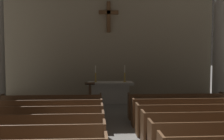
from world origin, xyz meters
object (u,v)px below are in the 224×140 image
(pew_left_row_6, at_px, (47,113))
(lectern, at_px, (90,96))
(pew_left_row_7, at_px, (52,107))
(pew_right_row_4, at_px, (209,128))
(candlestick_right, at_px, (125,76))
(pew_right_row_6, at_px, (185,111))
(pew_left_row_5, at_px, (41,121))
(pew_right_row_5, at_px, (196,119))
(pew_left_row_4, at_px, (34,131))
(pew_right_row_7, at_px, (176,106))
(column_right_second, at_px, (222,29))
(altar, at_px, (110,92))
(candlestick_left, at_px, (96,77))

(pew_left_row_6, xyz_separation_m, lectern, (1.34, 2.98, 0.07))
(pew_left_row_6, bearing_deg, pew_left_row_7, 90.00)
(pew_right_row_4, xyz_separation_m, candlestick_right, (-1.59, 6.16, 0.79))
(pew_left_row_6, distance_m, pew_right_row_6, 4.59)
(pew_left_row_5, height_order, pew_right_row_5, same)
(pew_left_row_5, xyz_separation_m, lectern, (1.34, 3.97, 0.07))
(pew_left_row_4, bearing_deg, lectern, 74.89)
(pew_right_row_5, xyz_separation_m, pew_right_row_7, (0.00, 1.98, 0.00))
(pew_right_row_4, bearing_deg, pew_right_row_6, 90.00)
(column_right_second, bearing_deg, pew_right_row_6, -130.11)
(pew_right_row_5, xyz_separation_m, altar, (-2.29, 5.17, 0.06))
(pew_right_row_7, relative_size, candlestick_left, 4.53)
(pew_left_row_4, relative_size, lectern, 3.12)
(lectern, bearing_deg, pew_left_row_7, -123.94)
(pew_right_row_6, bearing_deg, pew_right_row_7, 90.00)
(pew_right_row_4, bearing_deg, pew_left_row_6, 156.65)
(pew_left_row_6, distance_m, altar, 4.77)
(candlestick_right, bearing_deg, pew_right_row_4, -75.50)
(pew_right_row_6, height_order, lectern, lectern)
(pew_left_row_5, height_order, pew_right_row_6, same)
(pew_left_row_7, bearing_deg, altar, 54.30)
(pew_right_row_7, bearing_deg, column_right_second, 39.40)
(pew_left_row_5, xyz_separation_m, pew_right_row_7, (4.59, 1.98, 0.00))
(pew_right_row_6, xyz_separation_m, column_right_second, (2.71, 3.21, 3.01))
(pew_left_row_6, height_order, pew_right_row_4, same)
(pew_right_row_6, xyz_separation_m, candlestick_right, (-1.59, 4.18, 0.79))
(pew_left_row_6, xyz_separation_m, candlestick_right, (2.99, 4.18, 0.79))
(pew_left_row_4, height_order, pew_left_row_7, same)
(pew_left_row_5, height_order, pew_right_row_7, same)
(column_right_second, bearing_deg, lectern, -177.76)
(pew_left_row_6, xyz_separation_m, candlestick_left, (1.59, 4.18, 0.79))
(pew_right_row_5, bearing_deg, candlestick_right, 107.12)
(pew_right_row_7, xyz_separation_m, column_right_second, (2.71, 2.22, 3.01))
(pew_right_row_6, bearing_deg, pew_right_row_5, -90.00)
(pew_left_row_5, bearing_deg, pew_left_row_4, -90.00)
(pew_left_row_6, bearing_deg, pew_left_row_4, -90.00)
(lectern, bearing_deg, candlestick_left, 78.07)
(pew_right_row_4, bearing_deg, pew_right_row_5, 90.00)
(pew_right_row_4, bearing_deg, pew_left_row_7, 147.07)
(pew_left_row_5, xyz_separation_m, candlestick_left, (1.59, 5.17, 0.79))
(pew_left_row_5, distance_m, candlestick_left, 5.47)
(lectern, bearing_deg, pew_left_row_6, -114.20)
(pew_left_row_6, height_order, lectern, lectern)
(pew_left_row_7, relative_size, candlestick_right, 4.53)
(pew_left_row_5, relative_size, lectern, 3.12)
(altar, bearing_deg, pew_right_row_5, -66.08)
(candlestick_left, bearing_deg, pew_right_row_6, -54.40)
(candlestick_right, bearing_deg, candlestick_left, 180.00)
(altar, bearing_deg, pew_left_row_4, -110.42)
(pew_left_row_7, xyz_separation_m, candlestick_left, (1.59, 3.19, 0.79))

